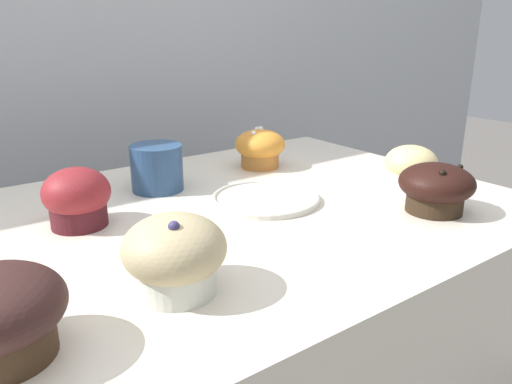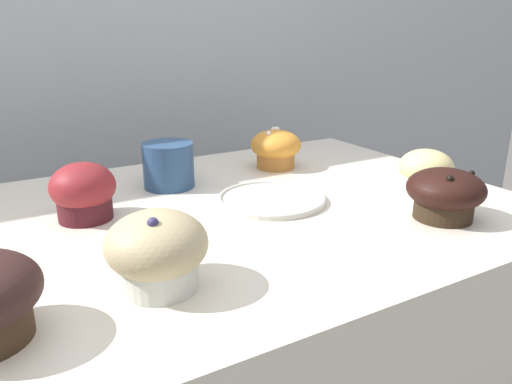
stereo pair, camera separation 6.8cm
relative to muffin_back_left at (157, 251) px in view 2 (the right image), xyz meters
name	(u,v)px [view 2 (the right image)]	position (x,y,z in m)	size (l,w,h in m)	color
wall_back	(97,143)	(0.12, 0.77, -0.05)	(3.20, 0.10, 1.80)	#B2B7BC
muffin_back_left	(157,251)	(0.00, 0.00, 0.00)	(0.11, 0.11, 0.09)	silver
muffin_back_right	(83,192)	(-0.02, 0.24, 0.00)	(0.09, 0.09, 0.08)	#4A171E
muffin_front_left	(445,193)	(0.42, -0.02, 0.00)	(0.11, 0.11, 0.07)	#2F2114
muffin_front_right	(276,148)	(0.36, 0.33, 0.00)	(0.10, 0.10, 0.08)	#C07834
muffin_back_center	(426,171)	(0.49, 0.09, -0.01)	(0.09, 0.09, 0.07)	white
coffee_cup	(168,164)	(0.14, 0.32, 0.00)	(0.09, 0.13, 0.08)	navy
serving_plate	(273,200)	(0.25, 0.16, -0.04)	(0.17, 0.17, 0.01)	beige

